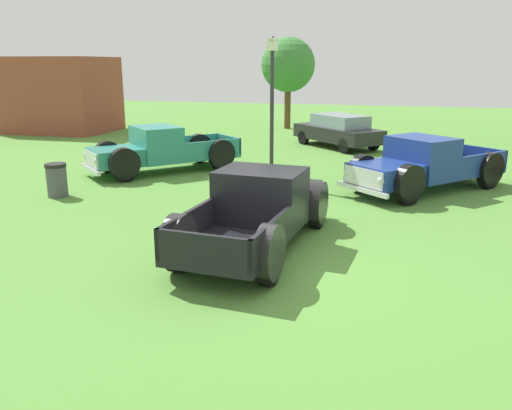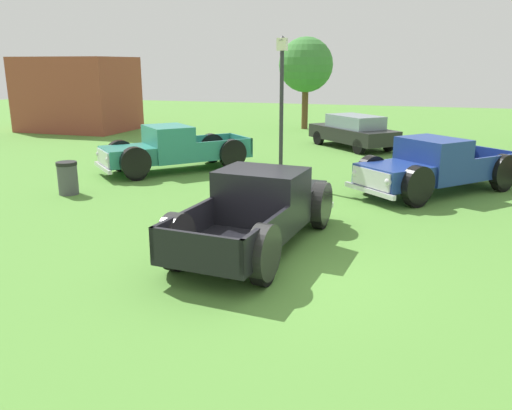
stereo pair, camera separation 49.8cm
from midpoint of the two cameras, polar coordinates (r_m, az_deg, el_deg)
The scene contains 9 objects.
ground_plane at distance 9.75m, azimuth 3.74°, elevation -6.85°, with size 80.00×80.00×0.00m, color #548C38.
pickup_truck_foreground at distance 10.88m, azimuth 2.08°, elevation -0.29°, with size 2.42×5.29×1.57m.
pickup_truck_behind_left at distance 18.35m, azimuth -8.98°, elevation 5.97°, with size 4.89×5.07×1.60m.
pickup_truck_behind_right at distance 15.87m, azimuth 19.38°, elevation 3.88°, with size 4.93×5.13×1.61m.
sedan_distant_a at distance 23.81m, azimuth 11.22°, elevation 7.98°, with size 4.37×4.37×1.47m.
lamp_post_near at distance 16.07m, azimuth 3.71°, elevation 10.49°, with size 0.36×0.36×4.46m.
trash_can at distance 15.86m, azimuth -19.12°, elevation 2.82°, with size 0.59×0.59×0.95m.
oak_tree_west at distance 30.49m, azimuth 5.98°, elevation 15.01°, with size 3.06×3.06×5.13m.
brick_pavilion at distance 31.35m, azimuth -18.55°, elevation 11.46°, with size 5.81×4.18×4.02m.
Camera 2 is at (2.37, -8.71, 3.66)m, focal length 36.46 mm.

